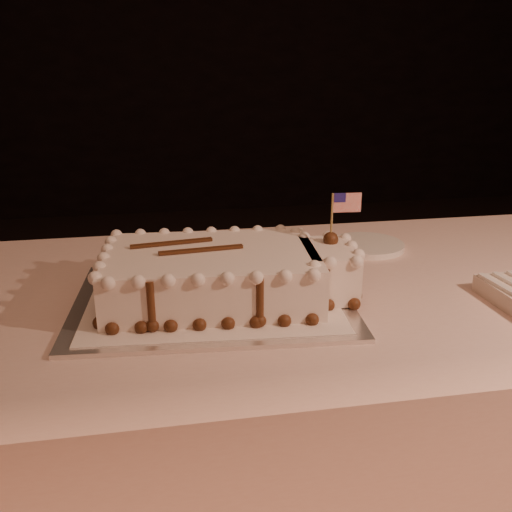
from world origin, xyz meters
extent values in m
cube|color=black|center=(0.00, 4.03, 1.40)|extent=(6.00, 0.05, 2.80)
cube|color=beige|center=(0.00, 0.60, 0.38)|extent=(2.40, 0.80, 0.75)
cube|color=silver|center=(-0.25, 0.56, 0.75)|extent=(0.52, 0.41, 0.01)
cube|color=white|center=(-0.25, 0.56, 0.76)|extent=(0.46, 0.37, 0.00)
cube|color=white|center=(-0.25, 0.56, 0.80)|extent=(0.39, 0.27, 0.09)
cube|color=white|center=(-0.04, 0.54, 0.80)|extent=(0.10, 0.15, 0.09)
sphere|color=#552C15|center=(-0.42, 0.44, 0.77)|extent=(0.02, 0.02, 0.02)
sphere|color=#552C15|center=(-0.37, 0.44, 0.77)|extent=(0.02, 0.02, 0.02)
sphere|color=#552C15|center=(-0.33, 0.44, 0.77)|extent=(0.02, 0.02, 0.02)
sphere|color=#552C15|center=(-0.28, 0.43, 0.77)|extent=(0.02, 0.02, 0.02)
sphere|color=#552C15|center=(-0.24, 0.43, 0.77)|extent=(0.02, 0.02, 0.02)
sphere|color=#552C15|center=(-0.19, 0.43, 0.77)|extent=(0.02, 0.02, 0.02)
sphere|color=#552C15|center=(-0.14, 0.42, 0.77)|extent=(0.02, 0.02, 0.02)
sphere|color=#552C15|center=(-0.10, 0.42, 0.77)|extent=(0.02, 0.02, 0.02)
sphere|color=#552C15|center=(-0.09, 0.46, 0.77)|extent=(0.02, 0.02, 0.02)
sphere|color=#552C15|center=(-0.06, 0.47, 0.77)|extent=(0.02, 0.02, 0.02)
sphere|color=#552C15|center=(-0.01, 0.47, 0.77)|extent=(0.02, 0.02, 0.02)
sphere|color=#552C15|center=(0.00, 0.50, 0.77)|extent=(0.02, 0.02, 0.02)
sphere|color=#552C15|center=(0.01, 0.54, 0.77)|extent=(0.02, 0.02, 0.02)
sphere|color=#552C15|center=(0.01, 0.59, 0.77)|extent=(0.02, 0.02, 0.02)
sphere|color=#552C15|center=(-0.02, 0.61, 0.77)|extent=(0.02, 0.02, 0.02)
sphere|color=#552C15|center=(-0.06, 0.61, 0.77)|extent=(0.02, 0.02, 0.02)
sphere|color=#552C15|center=(-0.07, 0.65, 0.77)|extent=(0.02, 0.02, 0.02)
sphere|color=#552C15|center=(-0.10, 0.67, 0.77)|extent=(0.02, 0.02, 0.02)
sphere|color=#552C15|center=(-0.14, 0.67, 0.77)|extent=(0.02, 0.02, 0.02)
sphere|color=#552C15|center=(-0.19, 0.67, 0.77)|extent=(0.02, 0.02, 0.02)
sphere|color=#552C15|center=(-0.23, 0.68, 0.77)|extent=(0.02, 0.02, 0.02)
sphere|color=#552C15|center=(-0.28, 0.68, 0.77)|extent=(0.02, 0.02, 0.02)
sphere|color=#552C15|center=(-0.33, 0.69, 0.77)|extent=(0.02, 0.02, 0.02)
sphere|color=#552C15|center=(-0.37, 0.69, 0.77)|extent=(0.02, 0.02, 0.02)
sphere|color=#552C15|center=(-0.42, 0.69, 0.77)|extent=(0.02, 0.02, 0.02)
sphere|color=#552C15|center=(-0.43, 0.65, 0.77)|extent=(0.02, 0.02, 0.02)
sphere|color=#552C15|center=(-0.43, 0.61, 0.77)|extent=(0.02, 0.02, 0.02)
sphere|color=#552C15|center=(-0.43, 0.56, 0.77)|extent=(0.02, 0.02, 0.02)
sphere|color=#552C15|center=(-0.44, 0.52, 0.77)|extent=(0.02, 0.02, 0.02)
sphere|color=#552C15|center=(-0.44, 0.47, 0.77)|extent=(0.02, 0.02, 0.02)
sphere|color=white|center=(-0.42, 0.44, 0.84)|extent=(0.02, 0.02, 0.02)
sphere|color=white|center=(-0.37, 0.44, 0.84)|extent=(0.02, 0.02, 0.02)
sphere|color=white|center=(-0.33, 0.44, 0.84)|extent=(0.02, 0.02, 0.02)
sphere|color=white|center=(-0.28, 0.43, 0.84)|extent=(0.02, 0.02, 0.02)
sphere|color=white|center=(-0.24, 0.43, 0.84)|extent=(0.02, 0.02, 0.02)
sphere|color=white|center=(-0.19, 0.43, 0.84)|extent=(0.02, 0.02, 0.02)
sphere|color=white|center=(-0.14, 0.42, 0.84)|extent=(0.02, 0.02, 0.02)
sphere|color=white|center=(-0.10, 0.42, 0.84)|extent=(0.02, 0.02, 0.02)
sphere|color=white|center=(-0.09, 0.46, 0.84)|extent=(0.02, 0.02, 0.02)
sphere|color=white|center=(-0.06, 0.47, 0.84)|extent=(0.02, 0.02, 0.02)
sphere|color=white|center=(-0.01, 0.47, 0.84)|extent=(0.02, 0.02, 0.02)
sphere|color=white|center=(0.00, 0.50, 0.84)|extent=(0.02, 0.02, 0.02)
sphere|color=white|center=(0.01, 0.54, 0.84)|extent=(0.02, 0.02, 0.02)
sphere|color=white|center=(0.01, 0.59, 0.84)|extent=(0.02, 0.02, 0.02)
sphere|color=white|center=(-0.02, 0.61, 0.84)|extent=(0.02, 0.02, 0.02)
sphere|color=white|center=(-0.06, 0.61, 0.84)|extent=(0.02, 0.02, 0.02)
sphere|color=white|center=(-0.07, 0.65, 0.84)|extent=(0.02, 0.02, 0.02)
sphere|color=white|center=(-0.10, 0.67, 0.84)|extent=(0.02, 0.02, 0.02)
sphere|color=white|center=(-0.14, 0.67, 0.84)|extent=(0.02, 0.02, 0.02)
sphere|color=white|center=(-0.19, 0.67, 0.84)|extent=(0.02, 0.02, 0.02)
sphere|color=white|center=(-0.23, 0.68, 0.84)|extent=(0.02, 0.02, 0.02)
sphere|color=white|center=(-0.28, 0.68, 0.84)|extent=(0.02, 0.02, 0.02)
sphere|color=white|center=(-0.33, 0.69, 0.84)|extent=(0.02, 0.02, 0.02)
sphere|color=white|center=(-0.37, 0.69, 0.84)|extent=(0.02, 0.02, 0.02)
sphere|color=white|center=(-0.42, 0.69, 0.84)|extent=(0.02, 0.02, 0.02)
sphere|color=white|center=(-0.43, 0.65, 0.84)|extent=(0.02, 0.02, 0.02)
sphere|color=white|center=(-0.43, 0.61, 0.84)|extent=(0.02, 0.02, 0.02)
sphere|color=white|center=(-0.43, 0.56, 0.84)|extent=(0.02, 0.02, 0.02)
sphere|color=white|center=(-0.44, 0.52, 0.84)|extent=(0.02, 0.02, 0.02)
sphere|color=white|center=(-0.44, 0.47, 0.84)|extent=(0.02, 0.02, 0.02)
cylinder|color=#552C15|center=(-0.36, 0.44, 0.80)|extent=(0.01, 0.01, 0.08)
sphere|color=#552C15|center=(-0.36, 0.44, 0.77)|extent=(0.02, 0.02, 0.02)
cylinder|color=#552C15|center=(-0.18, 0.43, 0.80)|extent=(0.01, 0.01, 0.08)
sphere|color=#552C15|center=(-0.18, 0.43, 0.77)|extent=(0.02, 0.02, 0.02)
cylinder|color=#552C15|center=(-0.06, 0.47, 0.80)|extent=(0.01, 0.01, 0.08)
sphere|color=#552C15|center=(-0.06, 0.47, 0.77)|extent=(0.02, 0.02, 0.02)
cylinder|color=#552C15|center=(0.01, 0.57, 0.80)|extent=(0.01, 0.01, 0.08)
sphere|color=#552C15|center=(0.01, 0.57, 0.77)|extent=(0.02, 0.02, 0.02)
cylinder|color=#552C15|center=(-0.07, 0.66, 0.80)|extent=(0.01, 0.01, 0.08)
sphere|color=#552C15|center=(-0.07, 0.66, 0.77)|extent=(0.02, 0.02, 0.02)
cylinder|color=#552C15|center=(-0.24, 0.68, 0.80)|extent=(0.01, 0.01, 0.08)
sphere|color=#552C15|center=(-0.24, 0.68, 0.77)|extent=(0.02, 0.02, 0.02)
cylinder|color=#552C15|center=(-0.41, 0.69, 0.80)|extent=(0.01, 0.01, 0.08)
sphere|color=#552C15|center=(-0.41, 0.69, 0.77)|extent=(0.02, 0.02, 0.02)
cylinder|color=#552C15|center=(-0.43, 0.53, 0.80)|extent=(0.01, 0.01, 0.08)
sphere|color=#552C15|center=(-0.43, 0.53, 0.77)|extent=(0.02, 0.02, 0.02)
cube|color=#552C15|center=(-0.31, 0.60, 0.85)|extent=(0.15, 0.03, 0.01)
cube|color=#552C15|center=(-0.26, 0.56, 0.85)|extent=(0.15, 0.03, 0.01)
sphere|color=#552C15|center=(-0.03, 0.56, 0.85)|extent=(0.03, 0.03, 0.03)
cylinder|color=#A68447|center=(-0.03, 0.56, 0.89)|extent=(0.00, 0.00, 0.11)
cube|color=red|center=(0.00, 0.56, 0.92)|extent=(0.05, 0.01, 0.04)
cube|color=navy|center=(-0.01, 0.56, 0.93)|extent=(0.02, 0.01, 0.02)
cube|color=white|center=(0.26, 0.44, 0.78)|extent=(0.02, 0.15, 0.01)
cylinder|color=white|center=(0.14, 0.79, 0.76)|extent=(0.17, 0.17, 0.01)
camera|label=1|loc=(-0.34, -0.39, 1.18)|focal=40.00mm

